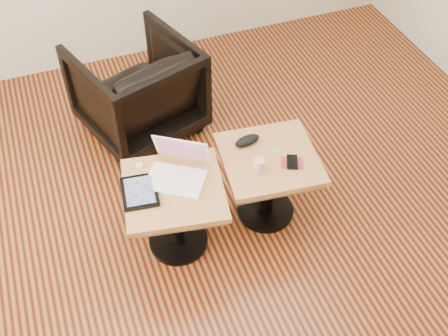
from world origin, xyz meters
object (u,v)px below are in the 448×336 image
object	(u,v)px
side_table_right	(269,171)
armchair	(137,89)
striped_cup	(259,165)
side_table_left	(175,202)
laptop	(178,170)

from	to	relation	value
side_table_right	armchair	bearing A→B (deg)	122.96
striped_cup	armchair	distance (m)	1.26
side_table_left	armchair	size ratio (longest dim) A/B	0.83
laptop	side_table_right	bearing A→B (deg)	29.13
armchair	striped_cup	bearing A→B (deg)	92.34
side_table_left	striped_cup	world-z (taller)	striped_cup
side_table_left	laptop	size ratio (longest dim) A/B	1.49
laptop	armchair	distance (m)	1.06
laptop	striped_cup	xyz separation A→B (m)	(0.44, -0.12, -0.00)
laptop	striped_cup	distance (m)	0.46
side_table_right	striped_cup	size ratio (longest dim) A/B	7.64
side_table_left	armchair	distance (m)	1.12
side_table_left	side_table_right	xyz separation A→B (m)	(0.60, 0.04, 0.00)
laptop	striped_cup	bearing A→B (deg)	18.30
striped_cup	side_table_left	bearing A→B (deg)	175.27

